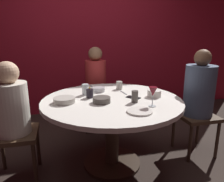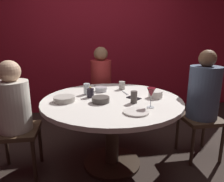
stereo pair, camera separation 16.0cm
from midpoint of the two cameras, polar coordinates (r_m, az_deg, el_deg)
name	(u,v)px [view 2 (the right image)]	position (r m, az deg, el deg)	size (l,w,h in m)	color
ground_plane	(112,163)	(2.39, 2.02, -19.03)	(8.00, 8.00, 0.00)	#2D231E
back_wall	(95,37)	(3.75, -3.31, 14.29)	(6.00, 0.10, 2.60)	maroon
dining_table	(112,112)	(2.13, 2.16, -5.86)	(1.38, 1.38, 0.73)	silver
seated_diner_left	(14,106)	(2.11, -23.20, -3.87)	(0.40, 0.40, 1.12)	#3F2D1E
seated_diner_back	(101,79)	(2.99, -1.45, 3.15)	(0.40, 0.40, 1.18)	#3F2D1E
seated_diner_right	(203,94)	(2.47, 25.27, -0.72)	(0.40, 0.40, 1.19)	#3F2D1E
candle_holder	(90,93)	(2.13, -3.76, -0.52)	(0.07, 0.07, 0.11)	black
wine_glass	(151,93)	(1.84, 13.03, -0.62)	(0.08, 0.08, 0.18)	silver
dinner_plate	(136,112)	(1.73, 9.20, -5.67)	(0.21, 0.21, 0.01)	silver
cell_phone	(134,98)	(2.11, 8.08, -1.91)	(0.07, 0.14, 0.01)	black
bowl_serving_large	(101,89)	(2.35, -1.07, 0.47)	(0.13, 0.13, 0.05)	#B7B7BC
bowl_salad_center	(101,100)	(1.96, -0.77, -2.38)	(0.17, 0.17, 0.05)	#4C4742
bowl_small_white	(155,94)	(2.17, 13.75, -0.89)	(0.14, 0.14, 0.07)	silver
bowl_sauce_side	(64,99)	(2.02, -10.63, -2.18)	(0.20, 0.20, 0.05)	#B2ADA3
cup_near_candle	(134,97)	(1.96, 8.30, -1.65)	(0.06, 0.06, 0.11)	#4C4742
cup_by_left_diner	(122,85)	(2.44, 4.59, 1.49)	(0.07, 0.07, 0.09)	#B2ADA3
cup_by_right_diner	(87,89)	(2.24, -4.82, 0.55)	(0.07, 0.07, 0.11)	silver
fork_near_plate	(96,87)	(2.55, -2.69, 1.13)	(0.02, 0.18, 0.01)	#B7B7BC
knife_near_plate	(125,93)	(2.30, 5.54, -0.46)	(0.02, 0.18, 0.01)	#B7B7BC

